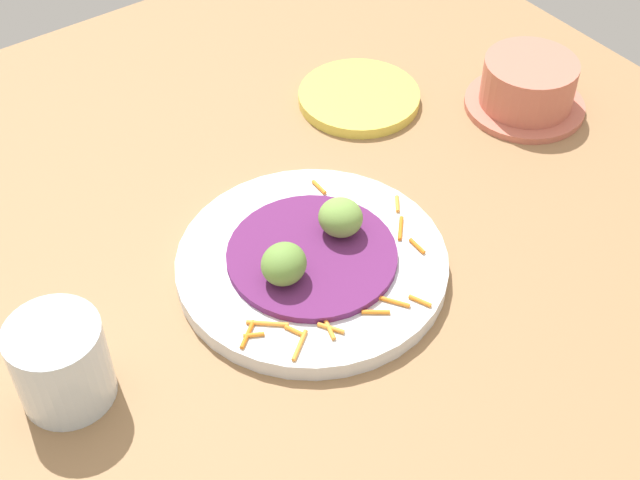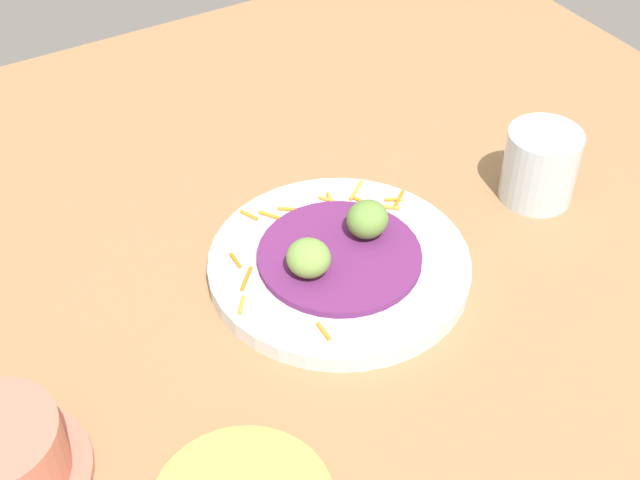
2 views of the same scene
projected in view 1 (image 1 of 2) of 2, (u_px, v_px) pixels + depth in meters
table_surface at (296, 297)px, 84.32cm from camera, size 110.00×110.00×2.00cm
main_plate at (312, 265)px, 84.72cm from camera, size 25.70×25.70×1.78cm
cabbage_bed at (312, 255)px, 83.83cm from camera, size 16.08×16.08×0.72cm
carrot_garnish at (339, 294)px, 80.67cm from camera, size 19.89×23.22×0.40cm
guac_scoop_left at (341, 217)px, 84.34cm from camera, size 5.63×5.56×3.61cm
guac_scoop_center at (281, 262)px, 80.25cm from camera, size 5.62×5.75×3.65cm
side_plate_small at (359, 97)px, 104.00cm from camera, size 14.10×14.10×1.27cm
terracotta_bowl at (528, 87)px, 101.63cm from camera, size 13.79×13.79×6.20cm
water_glass at (61, 363)px, 72.59cm from camera, size 7.88×7.88×8.10cm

